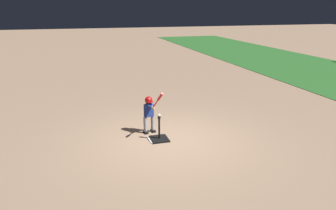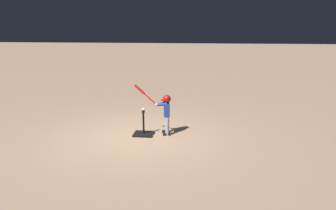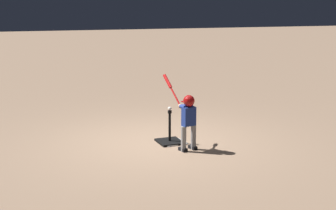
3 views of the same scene
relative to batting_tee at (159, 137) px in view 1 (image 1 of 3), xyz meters
name	(u,v)px [view 1 (image 1 of 3)]	position (x,y,z in m)	size (l,w,h in m)	color
ground_plane	(169,141)	(0.14, 0.22, -0.07)	(90.00, 90.00, 0.00)	#93755B
home_plate	(157,139)	(-0.03, -0.06, -0.06)	(0.44, 0.44, 0.02)	white
batting_tee	(159,137)	(0.00, 0.00, 0.00)	(0.50, 0.45, 0.63)	black
batter_child	(149,110)	(-0.54, -0.13, 0.58)	(0.90, 0.37, 1.31)	gray
baseball	(159,115)	(0.00, 0.00, 0.60)	(0.07, 0.07, 0.07)	white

